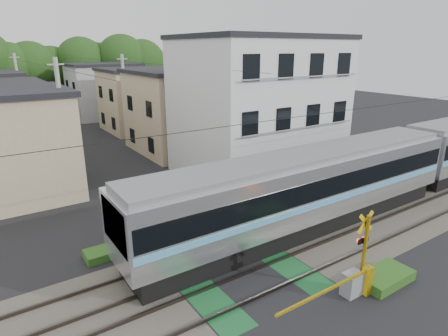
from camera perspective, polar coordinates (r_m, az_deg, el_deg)
ground at (r=15.57m, az=1.90°, el=-15.20°), size 120.00×120.00×0.00m
track_bed at (r=15.55m, az=1.90°, el=-15.09°), size 120.00×120.00×0.14m
commuter_train at (r=25.85m, az=27.23°, el=1.36°), size 37.63×2.93×3.86m
crossing_signal_near at (r=14.61m, az=19.40°, el=-15.47°), size 4.74×0.65×3.09m
crossing_signal_far at (r=16.99m, az=-12.71°, el=-9.89°), size 4.74×0.65×3.09m
apartment_block at (r=26.05m, az=5.10°, el=9.30°), size 10.20×8.36×9.30m
houses_row at (r=37.71m, az=-21.56°, el=8.60°), size 22.07×31.35×6.80m
tree_hill at (r=58.59m, az=-26.72°, el=12.95°), size 40.00×13.56×11.13m
catenary at (r=17.95m, az=17.74°, el=1.48°), size 60.00×5.04×7.00m
utility_poles at (r=34.51m, az=-22.73°, el=9.13°), size 7.90×42.00×8.00m
pedestrian at (r=39.53m, az=-22.29°, el=5.28°), size 0.63×0.46×1.61m
weed_patches at (r=16.36m, az=7.23°, el=-12.83°), size 10.25×8.80×0.40m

